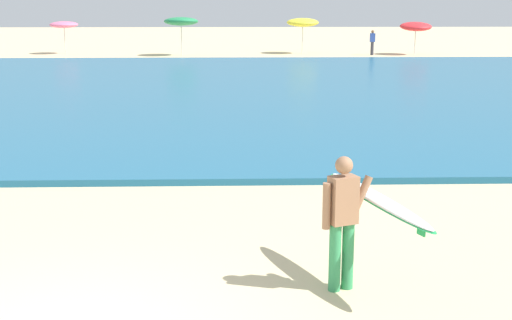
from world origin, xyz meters
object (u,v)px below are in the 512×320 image
(beach_umbrella_1, at_px, (181,21))
(beach_umbrella_2, at_px, (303,22))
(beach_umbrella_3, at_px, (416,27))
(beachgoer_near_row_left, at_px, (372,42))
(surfer_with_board, at_px, (359,210))
(beach_umbrella_0, at_px, (64,25))

(beach_umbrella_1, relative_size, beach_umbrella_2, 1.05)
(beach_umbrella_2, bearing_deg, beach_umbrella_3, -9.38)
(beachgoer_near_row_left, bearing_deg, surfer_with_board, -101.30)
(beach_umbrella_2, distance_m, beachgoer_near_row_left, 4.72)
(beach_umbrella_0, xyz_separation_m, beachgoer_near_row_left, (19.86, -1.57, -1.03))
(beach_umbrella_2, relative_size, beach_umbrella_3, 1.09)
(beach_umbrella_1, distance_m, beach_umbrella_2, 7.95)
(surfer_with_board, distance_m, beach_umbrella_0, 39.66)
(beach_umbrella_2, xyz_separation_m, beach_umbrella_3, (7.15, -1.18, -0.22))
(beach_umbrella_0, height_order, beach_umbrella_2, beach_umbrella_2)
(beach_umbrella_1, height_order, beach_umbrella_3, beach_umbrella_1)
(beach_umbrella_3, xyz_separation_m, beachgoer_near_row_left, (-2.81, -0.27, -0.94))
(surfer_with_board, distance_m, beach_umbrella_3, 37.63)
(beach_umbrella_0, distance_m, beachgoer_near_row_left, 19.95)
(beach_umbrella_1, xyz_separation_m, beach_umbrella_2, (7.81, 1.48, -0.12))
(surfer_with_board, relative_size, beach_umbrella_3, 1.07)
(surfer_with_board, relative_size, beachgoer_near_row_left, 1.46)
(beach_umbrella_0, distance_m, beach_umbrella_3, 22.71)
(beach_umbrella_1, bearing_deg, beach_umbrella_2, 10.76)
(surfer_with_board, bearing_deg, beachgoer_near_row_left, 78.70)
(beachgoer_near_row_left, bearing_deg, beach_umbrella_2, 161.55)
(surfer_with_board, bearing_deg, beach_umbrella_3, 74.58)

